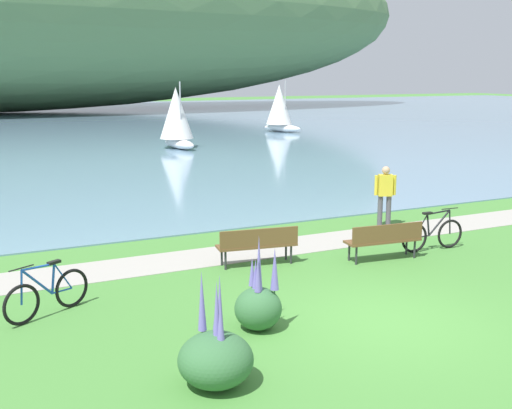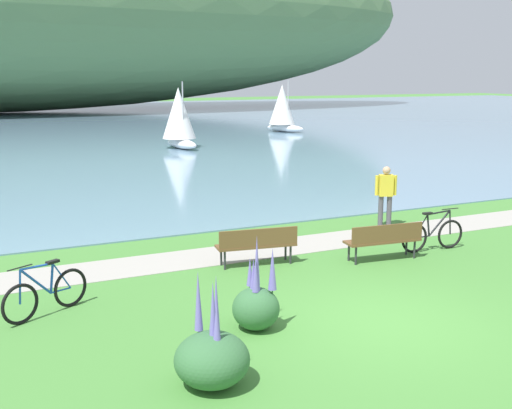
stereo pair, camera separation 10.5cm
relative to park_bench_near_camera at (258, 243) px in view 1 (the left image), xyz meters
name	(u,v)px [view 1 (the left image)]	position (x,y,z in m)	size (l,w,h in m)	color
ground_plane	(388,322)	(0.62, -3.94, -0.52)	(200.00, 200.00, 0.00)	#478438
bay_water	(40,125)	(0.62, 43.24, -0.50)	(180.00, 80.00, 0.04)	#6B8EA8
shoreline_path	(261,250)	(0.62, 1.10, -0.52)	(60.00, 1.50, 0.01)	#A39E93
park_bench_near_camera	(258,243)	(0.00, 0.00, 0.00)	(1.85, 0.73, 0.88)	brown
park_bench_further_along	(384,238)	(2.80, -0.88, 0.00)	(1.84, 0.66, 0.88)	brown
bicycle_leaning_near_bench	(433,234)	(4.38, -0.70, -0.12)	(1.77, 0.16, 1.01)	black
bicycle_beside_path	(47,294)	(-4.65, -1.08, -0.12)	(1.58, 0.91, 1.01)	black
person_at_shoreline	(385,192)	(4.81, 1.79, 0.46)	(0.57, 0.35, 1.71)	#4C4C51
echium_bush_closest_to_camera	(259,304)	(-1.54, -3.23, -0.09)	(0.80, 0.80, 1.55)	#386B3D
echium_bush_beside_closest	(216,357)	(-2.93, -4.75, -0.11)	(1.05, 1.05, 1.58)	#386B3D
sailboat_nearest_to_shore	(177,117)	(5.58, 22.19, 1.29)	(2.13, 3.29, 3.76)	white
sailboat_toward_hillside	(280,108)	(15.71, 28.94, 1.28)	(2.52, 3.25, 3.73)	white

